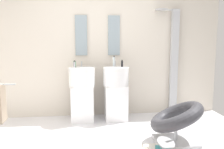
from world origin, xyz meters
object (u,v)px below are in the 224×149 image
pedestal_sink_left (82,93)px  pedestal_sink_right (116,92)px  soap_bottle_black (122,64)px  towel_rack (0,105)px  soap_bottle_clear (114,61)px  shower_column (173,60)px  coffee_mug (146,149)px  soap_bottle_green (75,64)px  lounge_chair (176,120)px  soap_bottle_grey (74,65)px

pedestal_sink_left → pedestal_sink_right: size_ratio=1.00×
pedestal_sink_right → soap_bottle_black: soap_bottle_black is taller
towel_rack → soap_bottle_clear: bearing=37.1°
pedestal_sink_left → shower_column: shower_column is taller
towel_rack → soap_bottle_black: size_ratio=7.34×
shower_column → coffee_mug: shower_column is taller
coffee_mug → soap_bottle_green: size_ratio=0.76×
lounge_chair → soap_bottle_clear: (-0.72, 1.32, 0.72)m
shower_column → soap_bottle_grey: 1.94m
towel_rack → soap_bottle_grey: soap_bottle_grey is taller
pedestal_sink_right → lounge_chair: 1.38m
lounge_chair → soap_bottle_green: (-1.45, 1.28, 0.68)m
shower_column → towel_rack: (-2.85, -1.36, -0.45)m
soap_bottle_grey → soap_bottle_clear: size_ratio=0.62×
pedestal_sink_left → soap_bottle_grey: bearing=178.5°
shower_column → soap_bottle_clear: (-1.19, -0.11, -0.01)m
pedestal_sink_right → soap_bottle_green: size_ratio=8.88×
lounge_chair → soap_bottle_clear: size_ratio=5.16×
towel_rack → coffee_mug: size_ratio=10.26×
pedestal_sink_left → towel_rack: (-1.06, -1.11, 0.11)m
towel_rack → soap_bottle_grey: 1.51m
soap_bottle_green → shower_column: bearing=4.4°
lounge_chair → towel_rack: size_ratio=1.07×
shower_column → lounge_chair: size_ratio=2.02×
soap_bottle_clear → pedestal_sink_right: bearing=-82.6°
lounge_chair → coffee_mug: size_ratio=10.94×
pedestal_sink_right → coffee_mug: bearing=-81.5°
pedestal_sink_right → soap_bottle_grey: 0.90m
soap_bottle_green → soap_bottle_black: (0.86, -0.06, 0.00)m
coffee_mug → soap_bottle_black: 1.75m
shower_column → soap_bottle_black: 1.07m
coffee_mug → soap_bottle_black: bearing=93.6°
soap_bottle_green → soap_bottle_black: soap_bottle_black is taller
pedestal_sink_right → shower_column: bearing=12.2°
coffee_mug → soap_bottle_grey: 1.96m
soap_bottle_black → soap_bottle_grey: (-0.87, -0.04, -0.00)m
lounge_chair → coffee_mug: lounge_chair is taller
pedestal_sink_left → lounge_chair: bearing=-41.6°
pedestal_sink_left → pedestal_sink_right: same height
pedestal_sink_right → coffee_mug: (0.21, -1.41, -0.47)m
soap_bottle_green → soap_bottle_clear: size_ratio=0.62×
coffee_mug → towel_rack: bearing=171.2°
pedestal_sink_left → towel_rack: size_ratio=1.13×
pedestal_sink_left → soap_bottle_black: (0.74, 0.04, 0.51)m
lounge_chair → soap_bottle_black: size_ratio=7.82×
soap_bottle_grey → soap_bottle_clear: soap_bottle_clear is taller
coffee_mug → soap_bottle_black: size_ratio=0.71×
lounge_chair → soap_bottle_grey: size_ratio=8.36×
soap_bottle_black → soap_bottle_grey: soap_bottle_black is taller
pedestal_sink_left → soap_bottle_clear: soap_bottle_clear is taller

